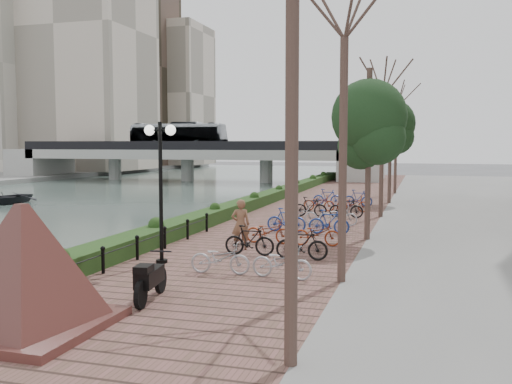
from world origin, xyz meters
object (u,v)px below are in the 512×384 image
at_px(pedestrian, 241,224).
at_px(lamppost, 160,160).
at_px(granite_monument, 24,266).
at_px(boat, 8,198).
at_px(motorcycle, 151,278).

bearing_deg(pedestrian, lamppost, 38.18).
distance_m(granite_monument, boat, 30.93).
height_order(granite_monument, lamppost, lamppost).
distance_m(lamppost, motorcycle, 5.00).
bearing_deg(boat, lamppost, -40.49).
height_order(motorcycle, boat, motorcycle).
xyz_separation_m(granite_monument, boat, (-20.11, 23.45, -1.35)).
xyz_separation_m(lamppost, boat, (-19.92, 16.94, -3.24)).
xyz_separation_m(lamppost, pedestrian, (1.65, 2.79, -2.28)).
relative_size(lamppost, pedestrian, 2.46).
bearing_deg(lamppost, motorcycle, -67.39).
xyz_separation_m(lamppost, motorcycle, (1.63, -3.93, -2.62)).
bearing_deg(motorcycle, granite_monument, -126.89).
relative_size(granite_monument, boat, 1.22).
bearing_deg(boat, granite_monument, -49.49).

